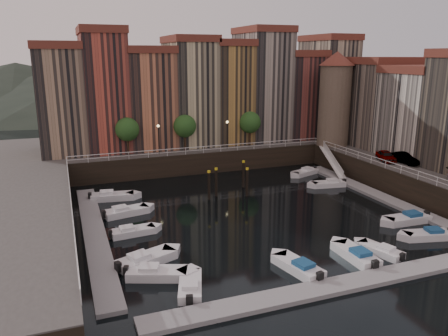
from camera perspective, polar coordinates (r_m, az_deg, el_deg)
name	(u,v)px	position (r m, az deg, el deg)	size (l,w,h in m)	color
ground	(249,211)	(47.38, 3.33, -5.58)	(200.00, 200.00, 0.00)	black
quay_far	(185,150)	(70.62, -5.18, 2.41)	(80.00, 20.00, 3.00)	black
dock_left	(94,233)	(42.83, -16.56, -8.19)	(2.00, 28.00, 0.35)	gray
dock_right	(378,195)	(54.85, 19.48, -3.39)	(2.00, 28.00, 0.35)	gray
dock_near	(344,284)	(33.86, 15.37, -14.44)	(30.00, 2.00, 0.35)	gray
mountains	(122,81)	(152.16, -13.23, 11.04)	(145.00, 100.00, 18.00)	#2D382D
far_terrace	(208,91)	(67.83, -2.05, 10.04)	(48.70, 10.30, 17.50)	#977A60
right_terrace	(424,108)	(63.32, 24.67, 7.14)	(9.30, 24.30, 14.00)	#746557
corner_tower	(335,97)	(67.30, 14.27, 8.92)	(5.20, 5.20, 13.80)	#6B5B4C
promenade_trees	(189,126)	(61.94, -4.54, 5.50)	(21.20, 3.20, 5.20)	black
street_lamps	(194,132)	(61.20, -3.97, 4.75)	(10.36, 0.36, 4.18)	black
railings	(233,166)	(50.56, 1.16, 0.24)	(36.08, 34.04, 0.52)	white
gangway	(332,160)	(63.33, 13.94, 1.01)	(2.78, 8.32, 3.73)	white
mooring_pilings	(229,181)	(52.13, 0.70, -1.76)	(5.96, 3.78, 3.78)	black
boat_left_0	(156,273)	(34.15, -8.92, -13.43)	(4.87, 3.23, 1.10)	silver
boat_left_1	(145,260)	(36.25, -10.26, -11.71)	(5.21, 3.48, 1.18)	silver
boat_left_2	(132,231)	(42.00, -11.93, -8.11)	(4.36, 1.94, 0.99)	silver
boat_left_3	(125,212)	(47.08, -12.79, -5.58)	(5.00, 2.65, 1.12)	silver
boat_left_4	(111,196)	(52.33, -14.49, -3.61)	(5.23, 2.57, 1.17)	silver
boat_right_0	(428,235)	(44.46, 25.15, -7.91)	(4.70, 2.60, 1.05)	silver
boat_right_1	(408,219)	(47.67, 22.90, -6.14)	(4.97, 1.95, 1.13)	silver
boat_right_3	(329,184)	(57.31, 13.56, -2.02)	(4.56, 2.24, 1.02)	silver
boat_right_4	(305,172)	(62.24, 10.55, -0.54)	(4.53, 2.94, 1.02)	silver
boat_near_0	(190,286)	(32.24, -4.43, -15.16)	(2.78, 4.51, 1.01)	silver
boat_near_1	(299,267)	(35.15, 9.75, -12.61)	(2.69, 4.92, 1.10)	silver
boat_near_2	(356,255)	(38.11, 16.89, -10.80)	(1.79, 4.89, 1.12)	silver
boat_near_3	(381,250)	(39.69, 19.84, -10.10)	(2.55, 4.19, 0.94)	silver
car_a	(386,157)	(59.46, 20.39, 1.39)	(1.61, 3.99, 1.36)	gray
car_b	(406,159)	(59.16, 22.73, 1.13)	(1.50, 4.31, 1.42)	gray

